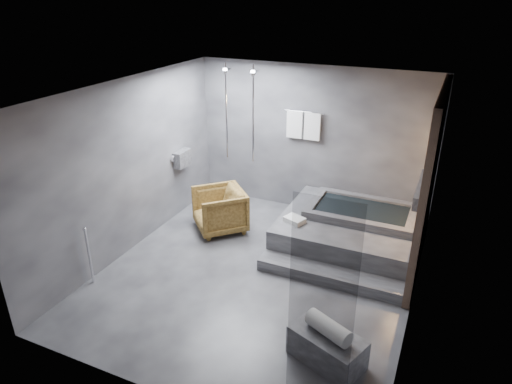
% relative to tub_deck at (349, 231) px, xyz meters
% --- Properties ---
extents(room, '(5.00, 5.04, 2.82)m').
position_rel_tub_deck_xyz_m(room, '(-0.65, -1.21, 1.48)').
color(room, '#2C2C2E').
rests_on(room, ground).
extents(tub_deck, '(2.20, 2.00, 0.50)m').
position_rel_tub_deck_xyz_m(tub_deck, '(0.00, 0.00, 0.00)').
color(tub_deck, '#313133').
rests_on(tub_deck, ground).
extents(tub_step, '(2.20, 0.36, 0.18)m').
position_rel_tub_deck_xyz_m(tub_step, '(0.00, -1.18, -0.16)').
color(tub_step, '#313133').
rests_on(tub_step, ground).
extents(concrete_bench, '(0.97, 0.75, 0.39)m').
position_rel_tub_deck_xyz_m(concrete_bench, '(0.41, -2.74, -0.06)').
color(concrete_bench, '#353538').
rests_on(concrete_bench, ground).
extents(driftwood_chair, '(1.20, 1.19, 0.78)m').
position_rel_tub_deck_xyz_m(driftwood_chair, '(-2.24, -0.43, 0.14)').
color(driftwood_chair, '#462F11').
rests_on(driftwood_chair, ground).
extents(rolled_towel, '(0.60, 0.43, 0.20)m').
position_rel_tub_deck_xyz_m(rolled_towel, '(0.41, -2.75, 0.24)').
color(rolled_towel, white).
rests_on(rolled_towel, concrete_bench).
extents(deck_towel, '(0.38, 0.33, 0.08)m').
position_rel_tub_deck_xyz_m(deck_towel, '(-0.80, -0.51, 0.29)').
color(deck_towel, silver).
rests_on(deck_towel, tub_deck).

